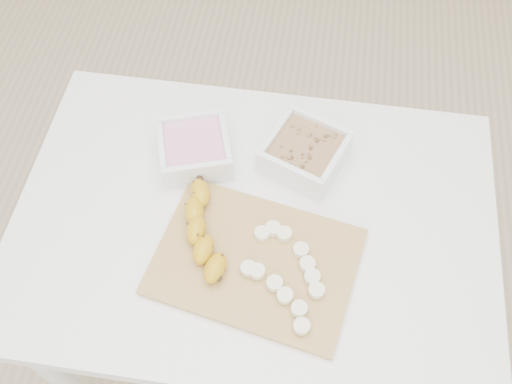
# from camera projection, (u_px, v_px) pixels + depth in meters

# --- Properties ---
(ground) EXTENTS (3.50, 3.50, 0.00)m
(ground) POSITION_uv_depth(u_px,v_px,m) (255.00, 334.00, 1.82)
(ground) COLOR #C6AD89
(ground) RESTS_ON ground
(table) EXTENTS (1.00, 0.70, 0.75)m
(table) POSITION_uv_depth(u_px,v_px,m) (254.00, 240.00, 1.26)
(table) COLOR white
(table) RESTS_ON ground
(bowl_yogurt) EXTENTS (0.19, 0.19, 0.07)m
(bowl_yogurt) POSITION_uv_depth(u_px,v_px,m) (195.00, 149.00, 1.23)
(bowl_yogurt) COLOR white
(bowl_yogurt) RESTS_ON table
(bowl_granola) EXTENTS (0.20, 0.20, 0.07)m
(bowl_granola) POSITION_uv_depth(u_px,v_px,m) (305.00, 152.00, 1.22)
(bowl_granola) COLOR white
(bowl_granola) RESTS_ON table
(cutting_board) EXTENTS (0.43, 0.34, 0.01)m
(cutting_board) POSITION_uv_depth(u_px,v_px,m) (256.00, 261.00, 1.12)
(cutting_board) COLOR #AF8248
(cutting_board) RESTS_ON table
(banana) EXTENTS (0.10, 0.23, 0.04)m
(banana) POSITION_uv_depth(u_px,v_px,m) (204.00, 232.00, 1.13)
(banana) COLOR #C38F0F
(banana) RESTS_ON cutting_board
(banana_slices) EXTENTS (0.17, 0.22, 0.02)m
(banana_slices) POSITION_uv_depth(u_px,v_px,m) (286.00, 271.00, 1.09)
(banana_slices) COLOR #F4ECBE
(banana_slices) RESTS_ON cutting_board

